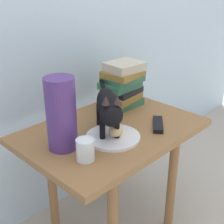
% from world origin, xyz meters
% --- Properties ---
extents(back_panel, '(4.00, 0.04, 2.20)m').
position_xyz_m(back_panel, '(0.00, 0.40, 1.10)').
color(back_panel, silver).
rests_on(back_panel, ground).
extents(side_table, '(0.81, 0.56, 0.59)m').
position_xyz_m(side_table, '(0.00, 0.00, 0.51)').
color(side_table, olive).
rests_on(side_table, ground).
extents(plate, '(0.23, 0.23, 0.01)m').
position_xyz_m(plate, '(-0.07, -0.07, 0.60)').
color(plate, white).
rests_on(plate, side_table).
extents(bread_roll, '(0.10, 0.09, 0.05)m').
position_xyz_m(bread_roll, '(-0.06, -0.08, 0.63)').
color(bread_roll, '#E0BC7A').
rests_on(bread_roll, plate).
extents(cat, '(0.32, 0.39, 0.23)m').
position_xyz_m(cat, '(-0.06, -0.03, 0.73)').
color(cat, black).
rests_on(cat, side_table).
extents(book_stack, '(0.22, 0.18, 0.24)m').
position_xyz_m(book_stack, '(0.22, 0.14, 0.71)').
color(book_stack, '#336B4C').
rests_on(book_stack, side_table).
extents(green_vase, '(0.12, 0.12, 0.30)m').
position_xyz_m(green_vase, '(-0.26, 0.02, 0.74)').
color(green_vase, '#4C2D72').
rests_on(green_vase, side_table).
extents(candle_jar, '(0.07, 0.07, 0.08)m').
position_xyz_m(candle_jar, '(-0.26, -0.11, 0.63)').
color(candle_jar, silver).
rests_on(candle_jar, side_table).
extents(tv_remote, '(0.14, 0.13, 0.02)m').
position_xyz_m(tv_remote, '(0.16, -0.14, 0.60)').
color(tv_remote, black).
rests_on(tv_remote, side_table).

